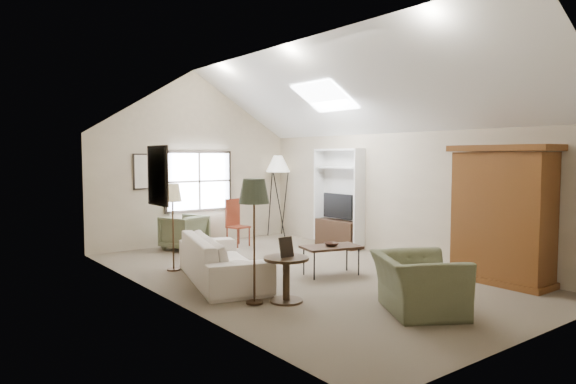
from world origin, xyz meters
TOP-DOWN VIEW (x-y plane):
  - room_shell at (0.00, 0.00)m, footprint 5.01×8.01m
  - window at (0.10, 3.96)m, footprint 1.72×0.08m
  - skylight at (1.30, 0.90)m, footprint 0.80×1.20m
  - wall_art at (-1.88, 1.94)m, footprint 1.97×3.71m
  - armoire at (2.18, -2.40)m, footprint 0.60×1.50m
  - tv_alcove at (2.34, 1.60)m, footprint 0.32×1.30m
  - media_console at (2.32, 1.60)m, footprint 0.34×1.18m
  - tv_panel at (2.32, 1.60)m, footprint 0.05×0.90m
  - sofa at (-1.34, 0.42)m, footprint 1.66×2.70m
  - armchair_near at (-0.16, -2.61)m, footprint 1.46×1.51m
  - armchair_far at (-0.57, 3.39)m, footprint 1.04×1.05m
  - coffee_table at (0.35, -0.36)m, footprint 1.09×0.77m
  - bowl at (0.35, -0.36)m, footprint 0.29×0.29m
  - side_table at (-1.24, -1.18)m, footprint 0.78×0.78m
  - side_chair at (0.60, 3.04)m, footprint 0.48×0.48m
  - tripod_lamp at (2.20, 3.70)m, footprint 0.75×0.75m
  - dark_lamp at (-1.64, -0.98)m, footprint 0.52×0.52m
  - tan_lamp at (-1.64, 1.62)m, footprint 0.39×0.39m

SIDE VIEW (x-z plane):
  - coffee_table at x=0.35m, z-range 0.00..0.50m
  - media_console at x=2.32m, z-range 0.00..0.60m
  - side_table at x=-1.24m, z-range 0.00..0.63m
  - sofa at x=-1.34m, z-range 0.00..0.74m
  - armchair_near at x=-0.16m, z-range 0.00..0.75m
  - armchair_far at x=-0.57m, z-range 0.00..0.75m
  - bowl at x=0.35m, z-range 0.50..0.56m
  - side_chair at x=0.60m, z-range 0.00..1.06m
  - tan_lamp at x=-1.64m, z-range 0.00..1.58m
  - dark_lamp at x=-1.64m, z-range 0.00..1.76m
  - tv_panel at x=2.32m, z-range 0.65..1.20m
  - tripod_lamp at x=2.20m, z-range 0.00..2.09m
  - armoire at x=2.18m, z-range 0.00..2.20m
  - tv_alcove at x=2.34m, z-range 0.10..2.20m
  - window at x=0.10m, z-range 0.74..2.16m
  - wall_art at x=-1.88m, z-range 1.29..2.17m
  - room_shell at x=0.00m, z-range 1.21..5.21m
  - skylight at x=1.30m, z-range 2.96..3.48m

